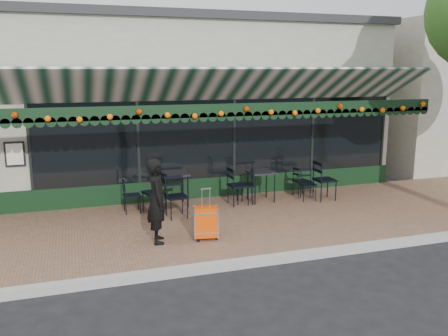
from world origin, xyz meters
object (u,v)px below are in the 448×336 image
object	(u,v)px
woman	(157,201)
cafe_table_a	(261,174)
chair_solo	(132,196)
chair_a_right	(302,181)
chair_a_left	(245,186)
chair_b_right	(238,186)
chair_a_front	(307,185)
cafe_table_b	(174,176)
chair_b_front	(177,197)
chair_a_extra	(325,180)
suitcase	(206,223)
chair_b_left	(154,193)

from	to	relation	value
woman	cafe_table_a	distance (m)	3.55
cafe_table_a	chair_solo	distance (m)	3.14
chair_a_right	chair_a_left	bearing A→B (deg)	84.03
chair_b_right	woman	bearing A→B (deg)	127.23
chair_a_left	chair_solo	distance (m)	2.69
chair_a_front	chair_b_right	world-z (taller)	chair_b_right
cafe_table_b	chair_a_right	bearing A→B (deg)	-2.58
chair_b_front	woman	bearing A→B (deg)	-120.43
chair_a_left	chair_a_extra	distance (m)	2.01
cafe_table_b	chair_a_front	bearing A→B (deg)	-9.83
suitcase	chair_b_left	world-z (taller)	suitcase
woman	chair_b_left	world-z (taller)	woman
woman	chair_b_left	distance (m)	1.90
cafe_table_a	chair_a_front	xyz separation A→B (m)	(1.11, -0.29, -0.28)
chair_b_right	chair_b_left	bearing A→B (deg)	88.78
woman	chair_solo	distance (m)	2.08
cafe_table_a	chair_solo	size ratio (longest dim) A/B	0.96
chair_b_front	chair_b_left	bearing A→B (deg)	125.63
chair_solo	chair_a_extra	bearing A→B (deg)	-94.77
cafe_table_a	chair_a_extra	xyz separation A→B (m)	(1.54, -0.38, -0.18)
chair_a_front	chair_solo	xyz separation A→B (m)	(-4.24, 0.29, -0.00)
chair_a_left	chair_a_extra	xyz separation A→B (m)	(1.98, -0.32, 0.06)
suitcase	chair_a_extra	distance (m)	3.99
chair_a_right	chair_b_left	world-z (taller)	chair_b_left
chair_a_right	chair_b_left	distance (m)	3.84
chair_a_left	chair_b_right	world-z (taller)	chair_b_right
cafe_table_a	chair_b_right	world-z (taller)	chair_b_right
cafe_table_a	chair_a_front	bearing A→B (deg)	-14.84
cafe_table_b	chair_b_right	bearing A→B (deg)	-14.86
chair_a_left	cafe_table_a	bearing A→B (deg)	113.59
chair_b_front	chair_b_right	bearing A→B (deg)	13.43
chair_a_right	chair_solo	xyz separation A→B (m)	(-4.31, -0.12, 0.01)
chair_a_left	chair_a_right	bearing A→B (deg)	112.16
chair_a_left	chair_a_front	distance (m)	1.57
cafe_table_a	woman	bearing A→B (deg)	-144.94
woman	cafe_table_a	bearing A→B (deg)	-49.39
suitcase	cafe_table_a	bearing A→B (deg)	58.44
chair_a_left	chair_b_front	bearing A→B (deg)	-55.50
chair_a_extra	chair_b_right	world-z (taller)	chair_a_extra
chair_a_extra	chair_b_front	xyz separation A→B (m)	(-3.79, -0.28, -0.04)
cafe_table_b	chair_a_left	size ratio (longest dim) A/B	0.92
chair_b_left	chair_b_right	xyz separation A→B (m)	(2.02, 0.06, -0.01)
chair_a_left	suitcase	bearing A→B (deg)	-20.41
cafe_table_b	chair_b_left	size ratio (longest dim) A/B	0.86
chair_solo	chair_b_left	bearing A→B (deg)	-110.84
suitcase	chair_a_front	size ratio (longest dim) A/B	1.29
cafe_table_a	chair_a_right	world-z (taller)	chair_a_right
suitcase	cafe_table_a	size ratio (longest dim) A/B	1.34
chair_a_left	cafe_table_b	bearing A→B (deg)	-84.84
cafe_table_b	chair_b_left	world-z (taller)	chair_b_left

